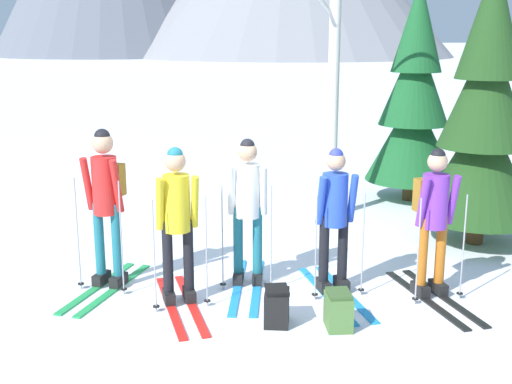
# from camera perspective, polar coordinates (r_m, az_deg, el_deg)

# --- Properties ---
(ground_plane) EXTENTS (400.00, 400.00, 0.00)m
(ground_plane) POSITION_cam_1_polar(r_m,az_deg,el_deg) (7.41, -1.22, -8.63)
(ground_plane) COLOR white
(skier_in_red) EXTENTS (0.89, 1.60, 1.81)m
(skier_in_red) POSITION_cam_1_polar(r_m,az_deg,el_deg) (7.43, -12.96, -0.52)
(skier_in_red) COLOR green
(skier_in_red) RESTS_ON ground
(skier_in_yellow) EXTENTS (0.62, 1.68, 1.69)m
(skier_in_yellow) POSITION_cam_1_polar(r_m,az_deg,el_deg) (6.84, -6.90, -2.46)
(skier_in_yellow) COLOR red
(skier_in_yellow) RESTS_ON ground
(skier_in_white) EXTENTS (0.60, 1.72, 1.69)m
(skier_in_white) POSITION_cam_1_polar(r_m,az_deg,el_deg) (7.33, -0.73, -1.05)
(skier_in_white) COLOR #1E84D1
(skier_in_white) RESTS_ON ground
(skier_in_blue) EXTENTS (0.60, 1.69, 1.63)m
(skier_in_blue) POSITION_cam_1_polar(r_m,az_deg,el_deg) (7.16, 6.89, -2.11)
(skier_in_blue) COLOR #1E84D1
(skier_in_blue) RESTS_ON ground
(skier_in_purple) EXTENTS (0.62, 1.68, 1.64)m
(skier_in_purple) POSITION_cam_1_polar(r_m,az_deg,el_deg) (7.26, 15.23, -1.93)
(skier_in_purple) COLOR black
(skier_in_purple) RESTS_ON ground
(pine_tree_mid) EXTENTS (1.57, 1.57, 3.78)m
(pine_tree_mid) POSITION_cam_1_polar(r_m,az_deg,el_deg) (9.16, 19.32, 6.13)
(pine_tree_mid) COLOR #51381E
(pine_tree_mid) RESTS_ON ground
(pine_tree_far) EXTENTS (1.53, 1.53, 3.70)m
(pine_tree_far) POSITION_cam_1_polar(r_m,az_deg,el_deg) (11.36, 13.63, 7.65)
(pine_tree_far) COLOR #51381E
(pine_tree_far) RESTS_ON ground
(birch_tree_slender) EXTENTS (1.14, 0.60, 5.20)m
(birch_tree_slender) POSITION_cam_1_polar(r_m,az_deg,el_deg) (10.00, 6.89, 12.56)
(birch_tree_slender) COLOR silver
(birch_tree_slender) RESTS_ON ground
(backpack_on_snow_front) EXTENTS (0.29, 0.36, 0.38)m
(backpack_on_snow_front) POSITION_cam_1_polar(r_m,az_deg,el_deg) (6.56, 1.83, -9.93)
(backpack_on_snow_front) COLOR black
(backpack_on_snow_front) RESTS_ON ground
(backpack_on_snow_beside) EXTENTS (0.24, 0.32, 0.38)m
(backpack_on_snow_beside) POSITION_cam_1_polar(r_m,az_deg,el_deg) (6.52, 7.21, -10.20)
(backpack_on_snow_beside) COLOR #4C7238
(backpack_on_snow_beside) RESTS_ON ground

